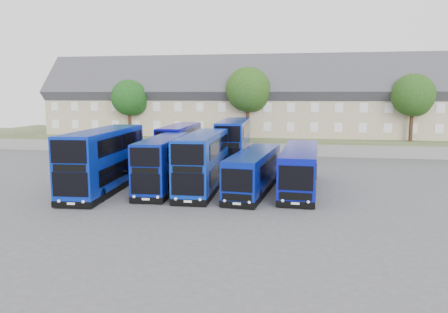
# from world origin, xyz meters

# --- Properties ---
(ground) EXTENTS (120.00, 120.00, 0.00)m
(ground) POSITION_xyz_m (0.00, 0.00, 0.00)
(ground) COLOR #4C4C51
(ground) RESTS_ON ground
(retaining_wall) EXTENTS (70.00, 0.40, 1.50)m
(retaining_wall) POSITION_xyz_m (0.00, 24.00, 0.75)
(retaining_wall) COLOR slate
(retaining_wall) RESTS_ON ground
(earth_bank) EXTENTS (80.00, 20.00, 2.00)m
(earth_bank) POSITION_xyz_m (0.00, 34.00, 1.00)
(earth_bank) COLOR #495731
(earth_bank) RESTS_ON ground
(terrace_row) EXTENTS (60.00, 10.40, 11.20)m
(terrace_row) POSITION_xyz_m (3.00, 30.00, 6.60)
(terrace_row) COLOR tan
(terrace_row) RESTS_ON earth_bank
(dd_front_left) EXTENTS (3.53, 12.33, 4.85)m
(dd_front_left) POSITION_xyz_m (-6.72, 1.35, 2.38)
(dd_front_left) COLOR #08239C
(dd_front_left) RESTS_ON ground
(dd_front_mid) EXTENTS (3.06, 10.61, 4.17)m
(dd_front_mid) POSITION_xyz_m (-2.18, 2.56, 2.04)
(dd_front_mid) COLOR #071A8F
(dd_front_mid) RESTS_ON ground
(dd_front_right) EXTENTS (2.95, 11.40, 4.50)m
(dd_front_right) POSITION_xyz_m (1.03, 2.84, 2.21)
(dd_front_right) COLOR #082BA4
(dd_front_right) RESTS_ON ground
(dd_rear_left) EXTENTS (2.98, 11.14, 4.39)m
(dd_rear_left) POSITION_xyz_m (-3.84, 13.61, 2.16)
(dd_rear_left) COLOR #070890
(dd_rear_left) RESTS_ON ground
(dd_rear_right) EXTENTS (3.36, 12.26, 4.83)m
(dd_rear_right) POSITION_xyz_m (1.55, 16.20, 2.37)
(dd_rear_right) COLOR #081F9D
(dd_rear_right) RESTS_ON ground
(coach_east_a) EXTENTS (3.56, 11.82, 3.18)m
(coach_east_a) POSITION_xyz_m (5.15, 2.94, 1.56)
(coach_east_a) COLOR #071A8E
(coach_east_a) RESTS_ON ground
(coach_east_b) EXTENTS (3.19, 12.61, 3.42)m
(coach_east_b) POSITION_xyz_m (8.74, 4.11, 1.68)
(coach_east_b) COLOR #08109C
(coach_east_b) RESTS_ON ground
(tree_west) EXTENTS (4.80, 4.80, 7.65)m
(tree_west) POSITION_xyz_m (-13.85, 25.10, 7.05)
(tree_west) COLOR #382314
(tree_west) RESTS_ON earth_bank
(tree_mid) EXTENTS (5.76, 5.76, 9.18)m
(tree_mid) POSITION_xyz_m (2.15, 25.60, 8.07)
(tree_mid) COLOR #382314
(tree_mid) RESTS_ON earth_bank
(tree_east) EXTENTS (5.12, 5.12, 8.16)m
(tree_east) POSITION_xyz_m (22.15, 25.10, 7.39)
(tree_east) COLOR #382314
(tree_east) RESTS_ON earth_bank
(tree_far) EXTENTS (5.44, 5.44, 8.67)m
(tree_far) POSITION_xyz_m (28.15, 32.10, 7.73)
(tree_far) COLOR #382314
(tree_far) RESTS_ON earth_bank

